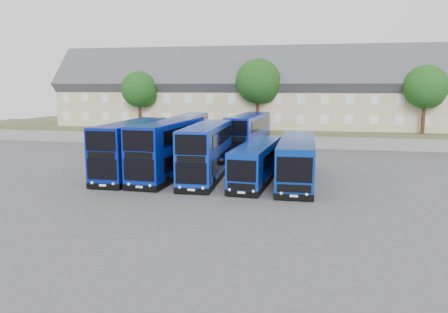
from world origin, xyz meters
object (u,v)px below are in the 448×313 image
dd_front_left (132,149)px  coach_east_a (257,163)px  tree_east (427,89)px  tree_mid (259,83)px  dd_front_mid (169,150)px  tree_west (140,91)px

dd_front_left → coach_east_a: (10.98, -0.31, -0.75)m
dd_front_left → tree_east: size_ratio=1.43×
tree_east → dd_front_left: bearing=-143.9°
dd_front_left → tree_mid: 23.67m
dd_front_mid → tree_west: bearing=120.8°
coach_east_a → tree_west: 28.57m
coach_east_a → tree_mid: (-2.44, 21.61, 6.54)m
dd_front_left → tree_mid: size_ratio=1.27×
dd_front_mid → tree_mid: bearing=79.3°
coach_east_a → tree_east: bearing=54.2°
dd_front_left → tree_east: bearing=35.6°
coach_east_a → tree_mid: tree_mid is taller
dd_front_mid → tree_east: size_ratio=1.48×
tree_east → coach_east_a: bearing=-129.7°
coach_east_a → tree_west: size_ratio=1.51×
tree_west → tree_mid: 16.04m
tree_west → tree_mid: size_ratio=0.83×
dd_front_left → tree_west: bearing=109.3°
coach_east_a → tree_east: size_ratio=1.41×
tree_east → tree_west: bearing=-180.0°
dd_front_mid → tree_west: 23.75m
tree_west → tree_east: tree_east is taller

